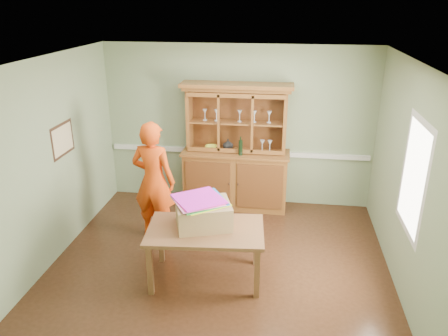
% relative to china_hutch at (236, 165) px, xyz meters
% --- Properties ---
extents(floor, '(4.50, 4.50, 0.00)m').
position_rel_china_hutch_xyz_m(floor, '(0.00, -1.76, -0.74)').
color(floor, '#442615').
rests_on(floor, ground).
extents(ceiling, '(4.50, 4.50, 0.00)m').
position_rel_china_hutch_xyz_m(ceiling, '(0.00, -1.76, 1.96)').
color(ceiling, white).
rests_on(ceiling, wall_back).
extents(wall_back, '(4.50, 0.00, 4.50)m').
position_rel_china_hutch_xyz_m(wall_back, '(0.00, 0.24, 0.61)').
color(wall_back, gray).
rests_on(wall_back, floor).
extents(wall_left, '(0.00, 4.00, 4.00)m').
position_rel_china_hutch_xyz_m(wall_left, '(-2.25, -1.76, 0.61)').
color(wall_left, gray).
rests_on(wall_left, floor).
extents(wall_right, '(0.00, 4.00, 4.00)m').
position_rel_china_hutch_xyz_m(wall_right, '(2.25, -1.76, 0.61)').
color(wall_right, gray).
rests_on(wall_right, floor).
extents(wall_front, '(4.50, 0.00, 4.50)m').
position_rel_china_hutch_xyz_m(wall_front, '(0.00, -3.76, 0.61)').
color(wall_front, gray).
rests_on(wall_front, floor).
extents(chair_rail, '(4.41, 0.05, 0.08)m').
position_rel_china_hutch_xyz_m(chair_rail, '(0.00, 0.21, 0.16)').
color(chair_rail, silver).
rests_on(chair_rail, wall_back).
extents(framed_map, '(0.03, 0.60, 0.46)m').
position_rel_china_hutch_xyz_m(framed_map, '(-2.23, -1.46, 0.81)').
color(framed_map, '#372116').
rests_on(framed_map, wall_left).
extents(window_panel, '(0.03, 0.96, 1.36)m').
position_rel_china_hutch_xyz_m(window_panel, '(2.23, -2.06, 0.76)').
color(window_panel, silver).
rests_on(window_panel, wall_right).
extents(china_hutch, '(1.79, 0.59, 2.11)m').
position_rel_china_hutch_xyz_m(china_hutch, '(0.00, 0.00, 0.00)').
color(china_hutch, brown).
rests_on(china_hutch, floor).
extents(dining_table, '(1.50, 0.98, 0.71)m').
position_rel_china_hutch_xyz_m(dining_table, '(-0.12, -2.16, -0.11)').
color(dining_table, brown).
rests_on(dining_table, floor).
extents(cardboard_box, '(0.79, 0.70, 0.31)m').
position_rel_china_hutch_xyz_m(cardboard_box, '(-0.16, -2.08, 0.13)').
color(cardboard_box, '#9A744F').
rests_on(cardboard_box, dining_table).
extents(kite_stack, '(0.76, 0.76, 0.05)m').
position_rel_china_hutch_xyz_m(kite_stack, '(-0.20, -2.06, 0.30)').
color(kite_stack, yellow).
rests_on(kite_stack, cardboard_box).
extents(person, '(0.71, 0.52, 1.79)m').
position_rel_china_hutch_xyz_m(person, '(-1.05, -1.21, 0.15)').
color(person, '#E4450E').
rests_on(person, floor).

